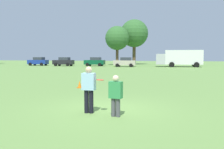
{
  "coord_description": "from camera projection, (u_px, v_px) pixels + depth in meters",
  "views": [
    {
      "loc": [
        2.23,
        -8.82,
        2.07
      ],
      "look_at": [
        -0.29,
        2.16,
        1.19
      ],
      "focal_mm": 37.97,
      "sensor_mm": 36.0,
      "label": 1
    }
  ],
  "objects": [
    {
      "name": "ground_plane",
      "position": [
        107.0,
        109.0,
        9.23
      ],
      "size": [
        181.4,
        181.4,
        0.0
      ],
      "primitive_type": "plane",
      "color": "#6B9347"
    },
    {
      "name": "player_thrower",
      "position": [
        89.0,
        87.0,
        8.54
      ],
      "size": [
        0.48,
        0.28,
        1.69
      ],
      "color": "black",
      "rests_on": "ground"
    },
    {
      "name": "player_defender",
      "position": [
        116.0,
        94.0,
        8.05
      ],
      "size": [
        0.47,
        0.32,
        1.42
      ],
      "color": "#4C4C51",
      "rests_on": "ground"
    },
    {
      "name": "frisbee",
      "position": [
        100.0,
        80.0,
        8.42
      ],
      "size": [
        0.27,
        0.27,
        0.05
      ],
      "color": "#E54C33"
    },
    {
      "name": "traffic_cone",
      "position": [
        80.0,
        84.0,
        15.4
      ],
      "size": [
        0.32,
        0.32,
        0.48
      ],
      "color": "#D8590C",
      "rests_on": "ground"
    },
    {
      "name": "parked_car_near_left",
      "position": [
        38.0,
        61.0,
        51.3
      ],
      "size": [
        4.27,
        2.35,
        1.82
      ],
      "color": "navy",
      "rests_on": "ground"
    },
    {
      "name": "parked_car_mid_left",
      "position": [
        64.0,
        62.0,
        49.29
      ],
      "size": [
        4.27,
        2.35,
        1.82
      ],
      "color": "black",
      "rests_on": "ground"
    },
    {
      "name": "parked_car_center",
      "position": [
        95.0,
        62.0,
        49.28
      ],
      "size": [
        4.27,
        2.35,
        1.82
      ],
      "color": "#0C4C2D",
      "rests_on": "ground"
    },
    {
      "name": "parked_car_mid_right",
      "position": [
        125.0,
        62.0,
        45.59
      ],
      "size": [
        4.27,
        2.35,
        1.82
      ],
      "color": "#B7AD99",
      "rests_on": "ground"
    },
    {
      "name": "box_truck",
      "position": [
        180.0,
        58.0,
        45.01
      ],
      "size": [
        8.59,
        3.23,
        3.18
      ],
      "color": "white",
      "rests_on": "ground"
    },
    {
      "name": "tree_west_maple",
      "position": [
        117.0,
        38.0,
        53.99
      ],
      "size": [
        5.48,
        5.48,
        8.9
      ],
      "color": "brown",
      "rests_on": "ground"
    },
    {
      "name": "tree_center_elm",
      "position": [
        134.0,
        34.0,
        57.75
      ],
      "size": [
        6.75,
        6.75,
        10.97
      ],
      "color": "brown",
      "rests_on": "ground"
    }
  ]
}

